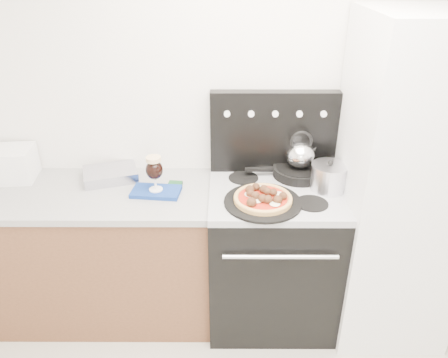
{
  "coord_description": "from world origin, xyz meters",
  "views": [
    {
      "loc": [
        -0.21,
        -1.01,
        2.14
      ],
      "look_at": [
        -0.22,
        1.05,
        1.06
      ],
      "focal_mm": 35.0,
      "sensor_mm": 36.0,
      "label": 1
    }
  ],
  "objects_px": {
    "base_cabinet": "(96,256)",
    "stove_body": "(271,257)",
    "beer_glass": "(155,173)",
    "tea_kettle": "(300,153)",
    "pizza_pan": "(263,202)",
    "toaster_oven": "(7,164)",
    "stock_pot": "(329,178)",
    "skillet": "(299,171)",
    "oven_mitt": "(156,192)",
    "pizza": "(263,197)",
    "fridge": "(400,188)"
  },
  "relations": [
    {
      "from": "base_cabinet",
      "to": "pizza_pan",
      "type": "height_order",
      "value": "pizza_pan"
    },
    {
      "from": "toaster_oven",
      "to": "pizza",
      "type": "height_order",
      "value": "toaster_oven"
    },
    {
      "from": "fridge",
      "to": "oven_mitt",
      "type": "xyz_separation_m",
      "value": [
        -1.39,
        0.02,
        -0.04
      ]
    },
    {
      "from": "pizza",
      "to": "tea_kettle",
      "type": "xyz_separation_m",
      "value": [
        0.24,
        0.33,
        0.12
      ]
    },
    {
      "from": "tea_kettle",
      "to": "toaster_oven",
      "type": "bearing_deg",
      "value": -169.81
    },
    {
      "from": "base_cabinet",
      "to": "stove_body",
      "type": "distance_m",
      "value": 1.11
    },
    {
      "from": "beer_glass",
      "to": "skillet",
      "type": "xyz_separation_m",
      "value": [
        0.84,
        0.19,
        -0.08
      ]
    },
    {
      "from": "pizza",
      "to": "toaster_oven",
      "type": "bearing_deg",
      "value": 167.97
    },
    {
      "from": "pizza_pan",
      "to": "stock_pot",
      "type": "bearing_deg",
      "value": 22.41
    },
    {
      "from": "tea_kettle",
      "to": "stock_pot",
      "type": "bearing_deg",
      "value": -40.33
    },
    {
      "from": "pizza_pan",
      "to": "skillet",
      "type": "xyz_separation_m",
      "value": [
        0.24,
        0.33,
        0.02
      ]
    },
    {
      "from": "fridge",
      "to": "skillet",
      "type": "xyz_separation_m",
      "value": [
        -0.54,
        0.21,
        -0.0
      ]
    },
    {
      "from": "skillet",
      "to": "tea_kettle",
      "type": "distance_m",
      "value": 0.13
    },
    {
      "from": "fridge",
      "to": "oven_mitt",
      "type": "height_order",
      "value": "fridge"
    },
    {
      "from": "pizza_pan",
      "to": "stock_pot",
      "type": "distance_m",
      "value": 0.42
    },
    {
      "from": "tea_kettle",
      "to": "pizza_pan",
      "type": "bearing_deg",
      "value": -116.45
    },
    {
      "from": "fridge",
      "to": "skillet",
      "type": "height_order",
      "value": "fridge"
    },
    {
      "from": "oven_mitt",
      "to": "pizza",
      "type": "height_order",
      "value": "pizza"
    },
    {
      "from": "tea_kettle",
      "to": "stove_body",
      "type": "bearing_deg",
      "value": -120.24
    },
    {
      "from": "oven_mitt",
      "to": "pizza_pan",
      "type": "xyz_separation_m",
      "value": [
        0.6,
        -0.14,
        0.02
      ]
    },
    {
      "from": "toaster_oven",
      "to": "tea_kettle",
      "type": "xyz_separation_m",
      "value": [
        1.76,
        0.0,
        0.08
      ]
    },
    {
      "from": "beer_glass",
      "to": "stock_pot",
      "type": "relative_size",
      "value": 1.06
    },
    {
      "from": "stove_body",
      "to": "pizza_pan",
      "type": "height_order",
      "value": "pizza_pan"
    },
    {
      "from": "fridge",
      "to": "beer_glass",
      "type": "xyz_separation_m",
      "value": [
        -1.39,
        0.02,
        0.08
      ]
    },
    {
      "from": "stove_body",
      "to": "beer_glass",
      "type": "distance_m",
      "value": 0.9
    },
    {
      "from": "toaster_oven",
      "to": "oven_mitt",
      "type": "height_order",
      "value": "toaster_oven"
    },
    {
      "from": "stove_body",
      "to": "pizza",
      "type": "distance_m",
      "value": 0.54
    },
    {
      "from": "beer_glass",
      "to": "tea_kettle",
      "type": "distance_m",
      "value": 0.87
    },
    {
      "from": "base_cabinet",
      "to": "stove_body",
      "type": "xyz_separation_m",
      "value": [
        1.1,
        -0.02,
        0.01
      ]
    },
    {
      "from": "base_cabinet",
      "to": "pizza_pan",
      "type": "bearing_deg",
      "value": -9.36
    },
    {
      "from": "fridge",
      "to": "toaster_oven",
      "type": "relative_size",
      "value": 6.1
    },
    {
      "from": "base_cabinet",
      "to": "beer_glass",
      "type": "bearing_deg",
      "value": -3.79
    },
    {
      "from": "fridge",
      "to": "pizza",
      "type": "distance_m",
      "value": 0.79
    },
    {
      "from": "base_cabinet",
      "to": "oven_mitt",
      "type": "distance_m",
      "value": 0.64
    },
    {
      "from": "skillet",
      "to": "tea_kettle",
      "type": "bearing_deg",
      "value": 0.0
    },
    {
      "from": "beer_glass",
      "to": "skillet",
      "type": "relative_size",
      "value": 0.67
    },
    {
      "from": "stove_body",
      "to": "pizza_pan",
      "type": "distance_m",
      "value": 0.51
    },
    {
      "from": "pizza_pan",
      "to": "toaster_oven",
      "type": "bearing_deg",
      "value": 167.97
    },
    {
      "from": "fridge",
      "to": "pizza_pan",
      "type": "bearing_deg",
      "value": -171.46
    },
    {
      "from": "fridge",
      "to": "pizza",
      "type": "height_order",
      "value": "fridge"
    },
    {
      "from": "fridge",
      "to": "toaster_oven",
      "type": "bearing_deg",
      "value": 174.89
    },
    {
      "from": "stove_body",
      "to": "fridge",
      "type": "height_order",
      "value": "fridge"
    },
    {
      "from": "stove_body",
      "to": "oven_mitt",
      "type": "height_order",
      "value": "oven_mitt"
    },
    {
      "from": "toaster_oven",
      "to": "tea_kettle",
      "type": "height_order",
      "value": "tea_kettle"
    },
    {
      "from": "tea_kettle",
      "to": "oven_mitt",
      "type": "bearing_deg",
      "value": -157.38
    },
    {
      "from": "tea_kettle",
      "to": "stock_pot",
      "type": "distance_m",
      "value": 0.24
    },
    {
      "from": "skillet",
      "to": "beer_glass",
      "type": "bearing_deg",
      "value": -167.41
    },
    {
      "from": "base_cabinet",
      "to": "oven_mitt",
      "type": "xyz_separation_m",
      "value": [
        0.42,
        -0.03,
        0.48
      ]
    },
    {
      "from": "skillet",
      "to": "base_cabinet",
      "type": "bearing_deg",
      "value": -172.74
    },
    {
      "from": "toaster_oven",
      "to": "stock_pot",
      "type": "height_order",
      "value": "toaster_oven"
    }
  ]
}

